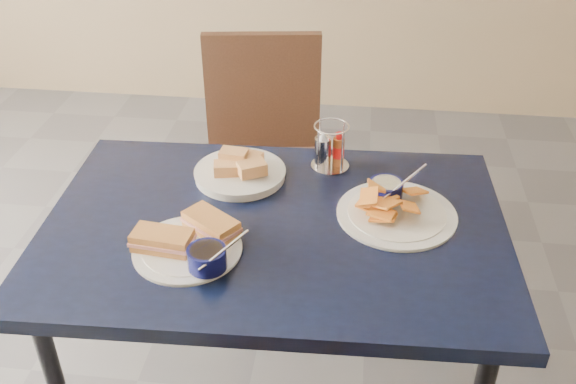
# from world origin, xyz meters

# --- Properties ---
(dining_table) EXTENTS (1.20, 0.82, 0.75)m
(dining_table) POSITION_xyz_m (0.11, 0.24, 0.68)
(dining_table) COLOR black
(dining_table) RESTS_ON ground
(chair_far) EXTENTS (0.49, 0.47, 0.92)m
(chair_far) POSITION_xyz_m (-0.04, 1.04, 0.53)
(chair_far) COLOR black
(chair_far) RESTS_ON ground
(sandwich_plate) EXTENTS (0.30, 0.27, 0.12)m
(sandwich_plate) POSITION_xyz_m (-0.07, 0.11, 0.78)
(sandwich_plate) COLOR white
(sandwich_plate) RESTS_ON dining_table
(plantain_plate) EXTENTS (0.31, 0.31, 0.12)m
(plantain_plate) POSITION_xyz_m (0.40, 0.33, 0.77)
(plantain_plate) COLOR white
(plantain_plate) RESTS_ON dining_table
(bread_basket) EXTENTS (0.25, 0.25, 0.07)m
(bread_basket) POSITION_xyz_m (-0.02, 0.44, 0.77)
(bread_basket) COLOR white
(bread_basket) RESTS_ON dining_table
(condiment_caddy) EXTENTS (0.11, 0.11, 0.14)m
(condiment_caddy) POSITION_xyz_m (0.22, 0.54, 0.81)
(condiment_caddy) COLOR silver
(condiment_caddy) RESTS_ON dining_table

